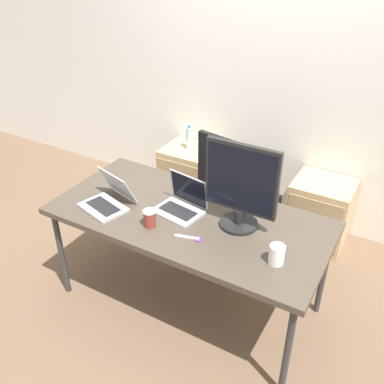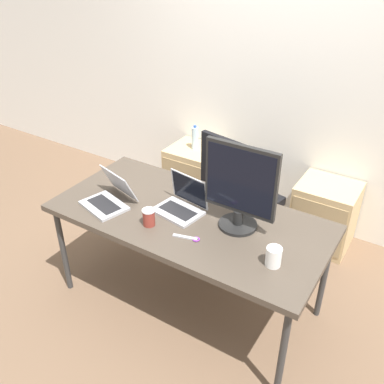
{
  "view_description": "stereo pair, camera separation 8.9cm",
  "coord_description": "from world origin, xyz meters",
  "px_view_note": "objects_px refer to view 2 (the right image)",
  "views": [
    {
      "loc": [
        1.13,
        -1.92,
        2.27
      ],
      "look_at": [
        0.0,
        0.04,
        0.89
      ],
      "focal_mm": 40.0,
      "sensor_mm": 36.0,
      "label": 1
    },
    {
      "loc": [
        1.21,
        -1.88,
        2.27
      ],
      "look_at": [
        0.0,
        0.04,
        0.89
      ],
      "focal_mm": 40.0,
      "sensor_mm": 36.0,
      "label": 2
    }
  ],
  "objects_px": {
    "office_chair": "(238,208)",
    "coffee_cup_brown": "(149,217)",
    "coffee_cup_white": "(274,257)",
    "monitor": "(240,188)",
    "water_bottle": "(195,138)",
    "cabinet_right": "(324,215)",
    "laptop_right": "(182,204)",
    "cabinet_left": "(195,175)",
    "laptop_left": "(109,198)"
  },
  "relations": [
    {
      "from": "coffee_cup_brown",
      "to": "cabinet_right",
      "type": "bearing_deg",
      "value": 62.25
    },
    {
      "from": "cabinet_left",
      "to": "laptop_left",
      "type": "height_order",
      "value": "laptop_left"
    },
    {
      "from": "office_chair",
      "to": "cabinet_right",
      "type": "height_order",
      "value": "office_chair"
    },
    {
      "from": "cabinet_left",
      "to": "laptop_right",
      "type": "bearing_deg",
      "value": -61.82
    },
    {
      "from": "laptop_left",
      "to": "laptop_right",
      "type": "bearing_deg",
      "value": 22.84
    },
    {
      "from": "office_chair",
      "to": "laptop_left",
      "type": "height_order",
      "value": "office_chair"
    },
    {
      "from": "coffee_cup_white",
      "to": "office_chair",
      "type": "bearing_deg",
      "value": 125.53
    },
    {
      "from": "cabinet_left",
      "to": "laptop_left",
      "type": "bearing_deg",
      "value": -82.82
    },
    {
      "from": "water_bottle",
      "to": "coffee_cup_brown",
      "type": "relative_size",
      "value": 2.13
    },
    {
      "from": "cabinet_right",
      "to": "laptop_left",
      "type": "height_order",
      "value": "laptop_left"
    },
    {
      "from": "coffee_cup_white",
      "to": "laptop_left",
      "type": "bearing_deg",
      "value": -179.6
    },
    {
      "from": "monitor",
      "to": "office_chair",
      "type": "bearing_deg",
      "value": 115.0
    },
    {
      "from": "laptop_right",
      "to": "coffee_cup_white",
      "type": "relative_size",
      "value": 2.87
    },
    {
      "from": "water_bottle",
      "to": "coffee_cup_brown",
      "type": "height_order",
      "value": "coffee_cup_brown"
    },
    {
      "from": "office_chair",
      "to": "monitor",
      "type": "distance_m",
      "value": 0.97
    },
    {
      "from": "coffee_cup_white",
      "to": "coffee_cup_brown",
      "type": "xyz_separation_m",
      "value": [
        -0.79,
        -0.06,
        -0.0
      ]
    },
    {
      "from": "water_bottle",
      "to": "coffee_cup_white",
      "type": "distance_m",
      "value": 1.88
    },
    {
      "from": "coffee_cup_brown",
      "to": "laptop_left",
      "type": "bearing_deg",
      "value": 172.07
    },
    {
      "from": "cabinet_right",
      "to": "coffee_cup_white",
      "type": "xyz_separation_m",
      "value": [
        0.06,
        -1.33,
        0.52
      ]
    },
    {
      "from": "monitor",
      "to": "coffee_cup_white",
      "type": "xyz_separation_m",
      "value": [
        0.32,
        -0.22,
        -0.21
      ]
    },
    {
      "from": "office_chair",
      "to": "monitor",
      "type": "height_order",
      "value": "monitor"
    },
    {
      "from": "coffee_cup_brown",
      "to": "laptop_right",
      "type": "bearing_deg",
      "value": 71.17
    },
    {
      "from": "water_bottle",
      "to": "laptop_left",
      "type": "distance_m",
      "value": 1.35
    },
    {
      "from": "laptop_left",
      "to": "coffee_cup_brown",
      "type": "distance_m",
      "value": 0.37
    },
    {
      "from": "office_chair",
      "to": "cabinet_right",
      "type": "relative_size",
      "value": 1.88
    },
    {
      "from": "cabinet_left",
      "to": "monitor",
      "type": "bearing_deg",
      "value": -48.02
    },
    {
      "from": "cabinet_right",
      "to": "coffee_cup_white",
      "type": "relative_size",
      "value": 4.94
    },
    {
      "from": "laptop_left",
      "to": "coffee_cup_white",
      "type": "bearing_deg",
      "value": 0.4
    },
    {
      "from": "office_chair",
      "to": "laptop_right",
      "type": "relative_size",
      "value": 3.23
    },
    {
      "from": "office_chair",
      "to": "cabinet_left",
      "type": "xyz_separation_m",
      "value": [
        -0.68,
        0.44,
        -0.11
      ]
    },
    {
      "from": "water_bottle",
      "to": "laptop_right",
      "type": "relative_size",
      "value": 0.71
    },
    {
      "from": "cabinet_left",
      "to": "water_bottle",
      "type": "relative_size",
      "value": 2.42
    },
    {
      "from": "water_bottle",
      "to": "laptop_left",
      "type": "relative_size",
      "value": 0.63
    },
    {
      "from": "office_chair",
      "to": "laptop_left",
      "type": "bearing_deg",
      "value": -119.83
    },
    {
      "from": "office_chair",
      "to": "coffee_cup_brown",
      "type": "xyz_separation_m",
      "value": [
        -0.15,
        -0.95,
        0.41
      ]
    },
    {
      "from": "water_bottle",
      "to": "coffee_cup_brown",
      "type": "xyz_separation_m",
      "value": [
        0.53,
        -1.39,
        0.13
      ]
    },
    {
      "from": "water_bottle",
      "to": "monitor",
      "type": "xyz_separation_m",
      "value": [
        1.0,
        -1.11,
        0.34
      ]
    },
    {
      "from": "cabinet_left",
      "to": "water_bottle",
      "type": "distance_m",
      "value": 0.39
    },
    {
      "from": "cabinet_left",
      "to": "coffee_cup_brown",
      "type": "distance_m",
      "value": 1.57
    },
    {
      "from": "laptop_right",
      "to": "coffee_cup_white",
      "type": "height_order",
      "value": "laptop_right"
    },
    {
      "from": "office_chair",
      "to": "water_bottle",
      "type": "height_order",
      "value": "office_chair"
    },
    {
      "from": "laptop_right",
      "to": "monitor",
      "type": "distance_m",
      "value": 0.44
    },
    {
      "from": "cabinet_left",
      "to": "water_bottle",
      "type": "bearing_deg",
      "value": 90.0
    },
    {
      "from": "office_chair",
      "to": "coffee_cup_white",
      "type": "bearing_deg",
      "value": -54.47
    },
    {
      "from": "office_chair",
      "to": "laptop_left",
      "type": "xyz_separation_m",
      "value": [
        -0.52,
        -0.9,
        0.4
      ]
    },
    {
      "from": "cabinet_left",
      "to": "laptop_right",
      "type": "relative_size",
      "value": 1.72
    },
    {
      "from": "office_chair",
      "to": "water_bottle",
      "type": "relative_size",
      "value": 4.55
    },
    {
      "from": "office_chair",
      "to": "laptop_right",
      "type": "distance_m",
      "value": 0.82
    },
    {
      "from": "cabinet_right",
      "to": "laptop_right",
      "type": "bearing_deg",
      "value": -119.45
    },
    {
      "from": "laptop_right",
      "to": "coffee_cup_white",
      "type": "bearing_deg",
      "value": -14.31
    }
  ]
}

